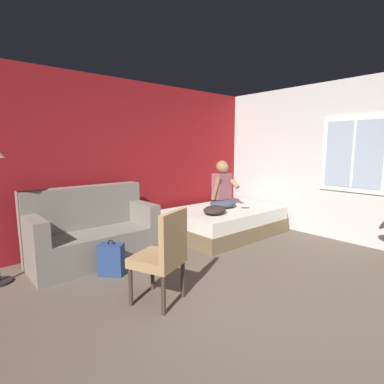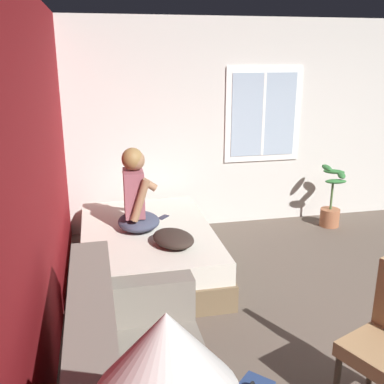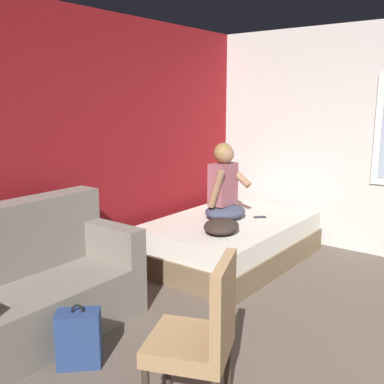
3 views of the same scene
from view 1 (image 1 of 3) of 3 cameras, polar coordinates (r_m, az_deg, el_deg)
ground_plane at (r=3.13m, az=12.18°, el=-22.35°), size 40.00×40.00×0.00m
wall_back_accent at (r=5.13m, az=-15.67°, el=5.45°), size 11.03×0.16×2.70m
wall_side_with_window at (r=5.51m, az=32.50°, el=4.65°), size 0.19×7.33×2.70m
bed at (r=5.62m, az=6.29°, el=-5.54°), size 2.05×1.40×0.48m
couch at (r=4.50m, az=-18.51°, el=-7.45°), size 1.71×0.83×1.04m
side_chair at (r=3.11m, az=-5.59°, el=-11.56°), size 0.60×0.60×0.98m
person_seated at (r=5.58m, az=5.83°, el=0.65°), size 0.53×0.46×0.88m
backpack at (r=4.00m, az=-15.05°, el=-12.36°), size 0.35×0.35×0.46m
throw_pillow at (r=5.07m, az=4.34°, el=-3.42°), size 0.58×0.52×0.14m
cell_phone at (r=5.64m, az=10.09°, el=-2.97°), size 0.15×0.15×0.01m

